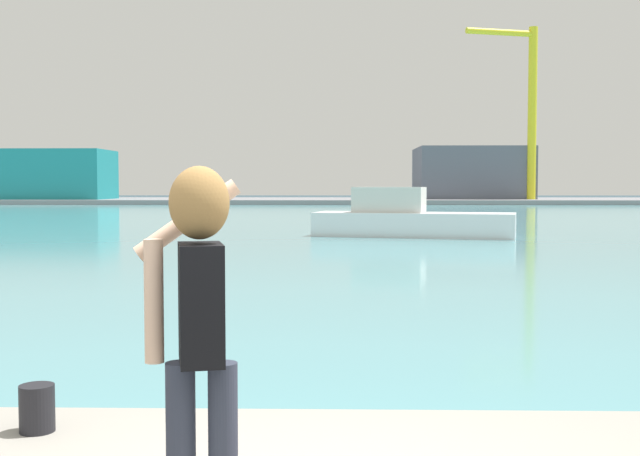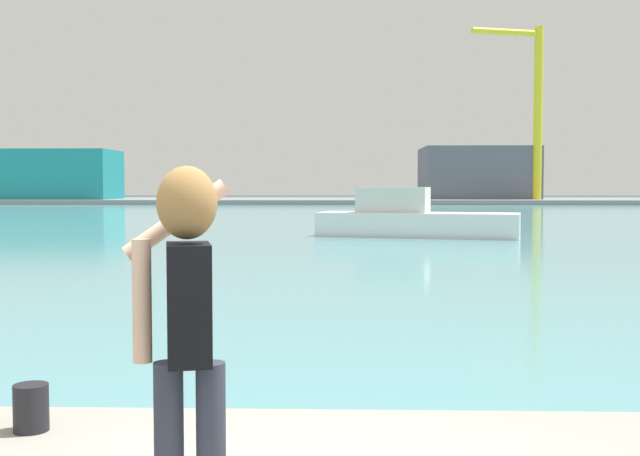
% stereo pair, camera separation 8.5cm
% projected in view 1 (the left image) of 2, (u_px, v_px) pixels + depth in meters
% --- Properties ---
extents(ground_plane, '(220.00, 220.00, 0.00)m').
position_uv_depth(ground_plane, '(335.00, 217.00, 53.77)').
color(ground_plane, '#334751').
extents(harbor_water, '(140.00, 100.00, 0.02)m').
position_uv_depth(harbor_water, '(335.00, 216.00, 55.77)').
color(harbor_water, '#599EA8').
rests_on(harbor_water, ground_plane).
extents(far_shore_dock, '(140.00, 20.00, 0.52)m').
position_uv_depth(far_shore_dock, '(336.00, 201.00, 95.68)').
color(far_shore_dock, gray).
rests_on(far_shore_dock, ground_plane).
extents(person_photographer, '(0.53, 0.54, 1.74)m').
position_uv_depth(person_photographer, '(198.00, 311.00, 3.69)').
color(person_photographer, '#2D3342').
rests_on(person_photographer, quay_promenade).
extents(harbor_bollard, '(0.23, 0.23, 0.32)m').
position_uv_depth(harbor_bollard, '(37.00, 408.00, 5.29)').
color(harbor_bollard, black).
rests_on(harbor_bollard, quay_promenade).
extents(boat_moored, '(8.65, 4.29, 2.08)m').
position_uv_depth(boat_moored, '(408.00, 219.00, 33.24)').
color(boat_moored, white).
rests_on(boat_moored, harbor_water).
extents(warehouse_left, '(12.86, 8.72, 5.77)m').
position_uv_depth(warehouse_left, '(54.00, 175.00, 93.11)').
color(warehouse_left, teal).
rests_on(warehouse_left, far_shore_dock).
extents(warehouse_right, '(13.33, 11.73, 6.20)m').
position_uv_depth(warehouse_right, '(471.00, 173.00, 96.73)').
color(warehouse_right, slate).
rests_on(warehouse_right, far_shore_dock).
extents(port_crane, '(8.54, 3.12, 19.63)m').
position_uv_depth(port_crane, '(527.00, 100.00, 90.15)').
color(port_crane, yellow).
rests_on(port_crane, far_shore_dock).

